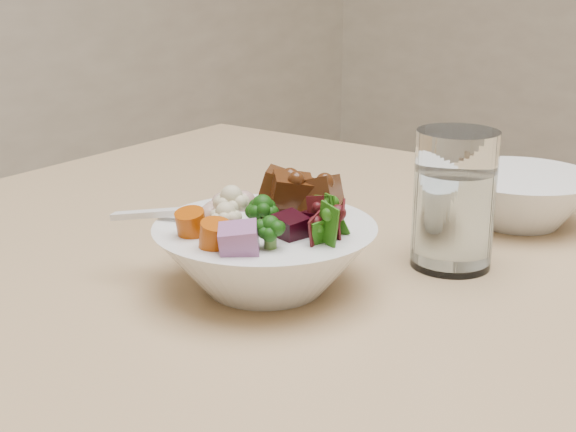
{
  "coord_description": "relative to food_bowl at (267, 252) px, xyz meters",
  "views": [
    {
      "loc": [
        0.12,
        -0.72,
        1.02
      ],
      "look_at": [
        -0.3,
        -0.2,
        0.8
      ],
      "focal_mm": 50.0,
      "sensor_mm": 36.0,
      "label": 1
    }
  ],
  "objects": [
    {
      "name": "food_bowl",
      "position": [
        0.0,
        0.0,
        0.0
      ],
      "size": [
        0.2,
        0.2,
        0.11
      ],
      "color": "white",
      "rests_on": "dining_table"
    },
    {
      "name": "soup_spoon",
      "position": [
        -0.07,
        -0.04,
        0.02
      ],
      "size": [
        0.1,
        0.06,
        0.02
      ],
      "rotation": [
        0.0,
        0.0,
        0.38
      ],
      "color": "white",
      "rests_on": "food_bowl"
    },
    {
      "name": "water_glass",
      "position": [
        0.1,
        0.15,
        0.03
      ],
      "size": [
        0.08,
        0.08,
        0.13
      ],
      "color": "white",
      "rests_on": "dining_table"
    },
    {
      "name": "side_bowl",
      "position": [
        0.1,
        0.31,
        -0.01
      ],
      "size": [
        0.17,
        0.17,
        0.06
      ],
      "primitive_type": null,
      "color": "white",
      "rests_on": "dining_table"
    }
  ]
}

